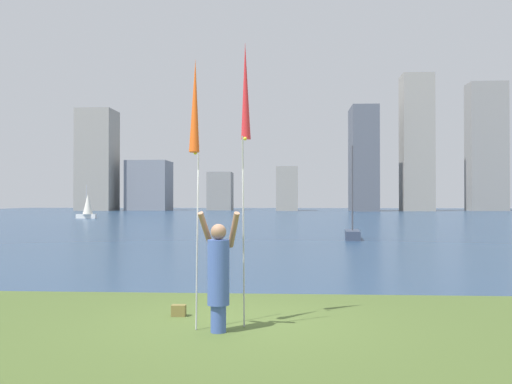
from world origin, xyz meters
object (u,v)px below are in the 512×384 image
kite_flag_left (195,111)px  bag (179,310)px  kite_flag_right (245,97)px  person (218,273)px  sailboat_4 (88,206)px  sailboat_0 (352,233)px

kite_flag_left → bag: 3.52m
kite_flag_right → bag: (-1.20, 0.53, -3.61)m
person → sailboat_4: 53.85m
person → kite_flag_left: (-0.36, -0.02, 2.48)m
person → bag: 1.63m
sailboat_0 → sailboat_4: sailboat_0 is taller
bag → kite_flag_right: bearing=-23.8°
kite_flag_right → sailboat_4: kite_flag_right is taller
kite_flag_left → sailboat_4: (-19.82, 49.94, -2.12)m
kite_flag_left → person: bearing=3.0°
kite_flag_right → sailboat_0: bearing=79.0°
kite_flag_right → sailboat_0: sailboat_0 is taller
person → sailboat_0: bearing=83.6°
person → sailboat_0: sailboat_0 is taller
bag → sailboat_0: size_ratio=0.05×
kite_flag_left → bag: kite_flag_left is taller
sailboat_4 → bag: bearing=-68.4°
person → sailboat_0: 20.75m
sailboat_4 → person: bearing=-68.0°
sailboat_4 → kite_flag_right: bearing=-67.4°
kite_flag_left → sailboat_0: sailboat_0 is taller
kite_flag_right → sailboat_4: size_ratio=1.29×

